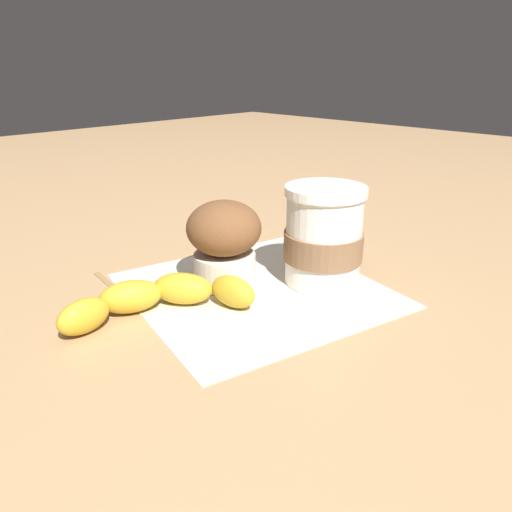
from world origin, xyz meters
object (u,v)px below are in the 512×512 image
object	(u,v)px
muffin	(224,240)
sugar_packet	(217,240)
coffee_cup	(323,237)
banana	(159,297)

from	to	relation	value
muffin	sugar_packet	distance (m)	0.16
coffee_cup	banana	xyz separation A→B (m)	(0.18, -0.07, -0.04)
coffee_cup	sugar_packet	world-z (taller)	coffee_cup
muffin	banana	xyz separation A→B (m)	(0.10, 0.00, -0.04)
coffee_cup	muffin	xyz separation A→B (m)	(0.09, -0.08, -0.00)
banana	coffee_cup	bearing A→B (deg)	158.24
banana	sugar_packet	bearing A→B (deg)	-146.75
coffee_cup	sugar_packet	bearing A→B (deg)	-91.34
coffee_cup	sugar_packet	xyz separation A→B (m)	(-0.00, -0.20, -0.05)
muffin	banana	distance (m)	0.10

